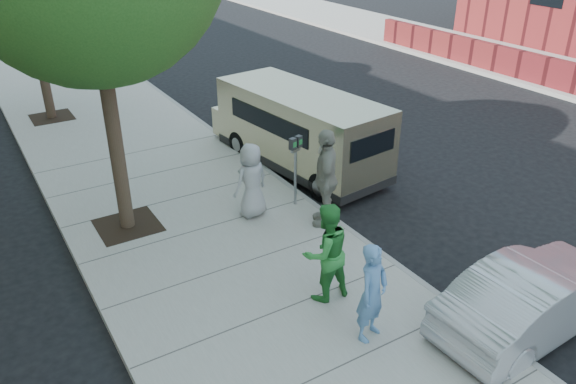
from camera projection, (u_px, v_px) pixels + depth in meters
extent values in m
plane|color=black|center=(286.00, 255.00, 10.69)|extent=(120.00, 120.00, 0.00)
cube|color=gray|center=(239.00, 267.00, 10.19)|extent=(5.00, 60.00, 0.15)
cube|color=gray|center=(347.00, 231.00, 11.33)|extent=(0.12, 60.00, 0.16)
cube|color=black|center=(128.00, 225.00, 11.37)|extent=(1.20, 1.20, 0.01)
cylinder|color=#38281E|center=(114.00, 134.00, 10.47)|extent=(0.28, 0.28, 3.96)
cube|color=black|center=(52.00, 117.00, 17.13)|extent=(1.20, 1.20, 0.01)
cylinder|color=#38281E|center=(40.00, 60.00, 16.33)|extent=(0.28, 0.28, 3.52)
cylinder|color=gray|center=(295.00, 178.00, 11.91)|extent=(0.06, 0.06, 1.23)
cube|color=gray|center=(296.00, 150.00, 11.61)|extent=(0.25, 0.14, 0.09)
cube|color=#2D2D30|center=(293.00, 144.00, 11.48)|extent=(0.16, 0.14, 0.24)
cube|color=#2D2D30|center=(299.00, 141.00, 11.60)|extent=(0.16, 0.14, 0.24)
cube|color=#C3B58C|center=(301.00, 128.00, 13.76)|extent=(2.35, 4.95, 1.76)
cube|color=#C3B58C|center=(242.00, 117.00, 15.77)|extent=(1.67, 0.68, 0.75)
cube|color=black|center=(373.00, 145.00, 11.96)|extent=(1.32, 0.18, 0.49)
cylinder|color=black|center=(240.00, 144.00, 14.76)|extent=(0.31, 0.69, 0.67)
cylinder|color=black|center=(286.00, 130.00, 15.62)|extent=(0.31, 0.69, 0.67)
cylinder|color=black|center=(322.00, 187.00, 12.51)|extent=(0.31, 0.69, 0.67)
cylinder|color=black|center=(370.00, 169.00, 13.37)|extent=(0.31, 0.69, 0.67)
imported|color=#A7A8AE|center=(535.00, 296.00, 8.60)|extent=(3.68, 1.43, 1.20)
imported|color=#5380B1|center=(372.00, 293.00, 8.12)|extent=(0.68, 0.56, 1.59)
imported|color=#2D8C38|center=(326.00, 252.00, 8.95)|extent=(0.85, 0.68, 1.71)
imported|color=#9D9D9F|center=(251.00, 181.00, 11.41)|extent=(0.85, 0.63, 1.58)
imported|color=gray|center=(326.00, 178.00, 11.03)|extent=(1.09, 1.25, 2.02)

